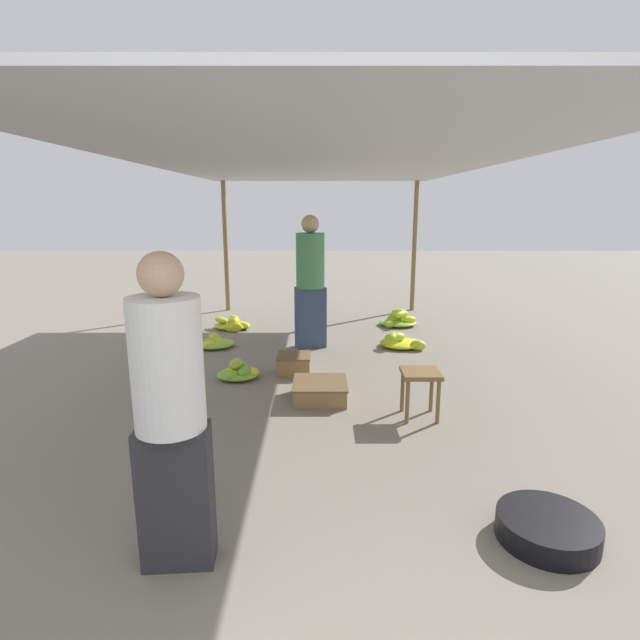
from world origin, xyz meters
name	(u,v)px	position (x,y,z in m)	size (l,w,h in m)	color
canopy_post_back_left	(225,247)	(-1.71, 7.46, 1.16)	(0.08, 0.08, 2.32)	olive
canopy_post_back_right	(414,247)	(1.71, 7.46, 1.16)	(0.08, 0.08, 2.32)	olive
canopy_tarp	(320,162)	(0.00, 3.88, 2.34)	(3.81, 7.56, 0.04)	#B2B2B7
vendor_foreground	(171,411)	(-0.76, 0.75, 0.88)	(0.39, 0.38, 1.69)	#2D2D33
stool	(421,380)	(0.91, 2.65, 0.35)	(0.34, 0.34, 0.44)	brown
basin_black	(548,528)	(1.32, 0.93, 0.07)	(0.58, 0.58, 0.14)	black
banana_pile_left_0	(169,398)	(-1.47, 2.94, 0.07)	(0.57, 0.55, 0.20)	yellow
banana_pile_left_1	(239,372)	(-0.91, 3.69, 0.08)	(0.51, 0.50, 0.22)	#76B337
banana_pile_left_2	(213,343)	(-1.47, 4.97, 0.06)	(0.58, 0.51, 0.17)	#CCD628
banana_pile_left_3	(232,324)	(-1.38, 6.00, 0.08)	(0.64, 0.56, 0.21)	yellow
banana_pile_right_0	(399,320)	(1.27, 6.22, 0.09)	(0.61, 0.55, 0.27)	#B0CB2D
banana_pile_right_1	(401,342)	(1.10, 4.95, 0.07)	(0.63, 0.53, 0.22)	#B5CD2C
crate_near	(320,391)	(0.00, 3.07, 0.09)	(0.54, 0.54, 0.19)	olive
crate_mid	(294,364)	(-0.30, 3.88, 0.11)	(0.38, 0.38, 0.22)	olive
shopper_walking_mid	(310,280)	(-0.13, 4.98, 0.92)	(0.47, 0.47, 1.78)	#384766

